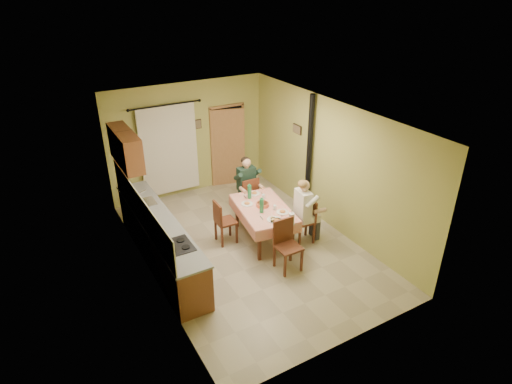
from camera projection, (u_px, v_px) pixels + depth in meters
floor at (248, 246)px, 8.83m from camera, size 4.00×6.00×0.01m
room_shell at (247, 165)px, 8.01m from camera, size 4.04×6.04×2.82m
kitchen_run at (160, 240)px, 8.17m from camera, size 0.64×3.64×1.56m
upper_cabinets at (125, 148)px, 8.46m from camera, size 0.35×1.40×0.70m
curtain at (169, 150)px, 10.26m from camera, size 1.70×0.07×2.22m
doorway at (228, 146)px, 11.08m from camera, size 0.96×0.25×2.15m
dining_table at (263, 223)px, 8.92m from camera, size 1.21×1.75×0.76m
tableware at (266, 206)px, 8.64m from camera, size 0.70×1.62×0.33m
chair_far at (248, 204)px, 9.87m from camera, size 0.42×0.42×0.97m
chair_near at (288, 255)px, 8.05m from camera, size 0.43×0.43×0.99m
chair_right at (304, 229)px, 8.89m from camera, size 0.44×0.44×0.95m
chair_left at (225, 230)px, 8.87m from camera, size 0.40×0.40×0.95m
man_far at (247, 180)px, 9.62m from camera, size 0.59×0.47×1.39m
man_right at (304, 204)px, 8.62m from camera, size 0.50×0.61×1.39m
stove_flue at (308, 172)px, 9.68m from camera, size 0.24×0.24×2.80m
picture_back at (198, 124)px, 10.45m from camera, size 0.19×0.03×0.23m
picture_right at (297, 129)px, 9.80m from camera, size 0.03×0.31×0.21m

